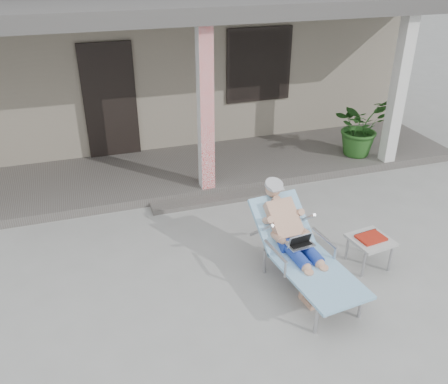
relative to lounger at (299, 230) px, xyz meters
name	(u,v)px	position (x,y,z in m)	size (l,w,h in m)	color
ground	(252,267)	(-0.43, 0.39, -0.73)	(60.00, 60.00, 0.00)	#9E9E99
house	(154,45)	(-0.43, 6.89, 0.93)	(10.40, 5.40, 3.30)	gray
porch_deck	(194,169)	(-0.43, 3.39, -0.66)	(10.00, 2.00, 0.15)	#605B56
porch_overhang	(190,13)	(-0.43, 3.34, 2.05)	(10.00, 2.30, 2.85)	silver
porch_step	(212,200)	(-0.43, 2.24, -0.70)	(2.00, 0.30, 0.07)	#605B56
lounger	(299,230)	(0.00, 0.00, 0.00)	(0.88, 1.88, 1.19)	#B7B7BC
side_table	(370,241)	(1.03, -0.02, -0.36)	(0.55, 0.55, 0.44)	#B3B3AE
potted_palm	(360,126)	(2.70, 2.97, -0.03)	(1.00, 0.87, 1.11)	#26591E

